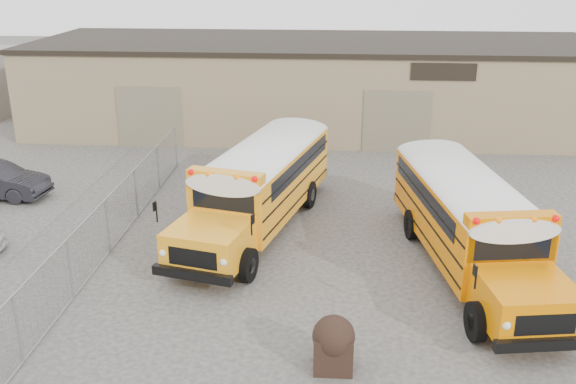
{
  "coord_description": "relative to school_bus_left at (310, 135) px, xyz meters",
  "views": [
    {
      "loc": [
        1.13,
        -15.12,
        8.92
      ],
      "look_at": [
        -0.4,
        4.67,
        1.6
      ],
      "focal_mm": 40.0,
      "sensor_mm": 36.0,
      "label": 1
    }
  ],
  "objects": [
    {
      "name": "ground",
      "position": [
        -0.02,
        -11.53,
        -1.68
      ],
      "size": [
        120.0,
        120.0,
        0.0
      ],
      "primitive_type": "plane",
      "color": "#3C3937",
      "rests_on": "ground"
    },
    {
      "name": "warehouse",
      "position": [
        -0.02,
        8.46,
        0.69
      ],
      "size": [
        30.2,
        10.2,
        4.67
      ],
      "color": "#896E55",
      "rests_on": "ground"
    },
    {
      "name": "chainlink_fence",
      "position": [
        -6.02,
        -8.53,
        -0.78
      ],
      "size": [
        0.07,
        18.07,
        1.81
      ],
      "color": "gray",
      "rests_on": "ground"
    },
    {
      "name": "school_bus_left",
      "position": [
        0.0,
        0.0,
        0.0
      ],
      "size": [
        4.74,
        10.22,
        2.91
      ],
      "color": "orange",
      "rests_on": "ground"
    },
    {
      "name": "school_bus_right",
      "position": [
        4.22,
        -2.67,
        -0.03
      ],
      "size": [
        3.86,
        10.03,
        2.86
      ],
      "color": "orange",
      "rests_on": "ground"
    },
    {
      "name": "tarp_bundle",
      "position": [
        1.18,
        -14.15,
        -1.0
      ],
      "size": [
        0.98,
        0.98,
        1.33
      ],
      "color": "black",
      "rests_on": "ground"
    }
  ]
}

